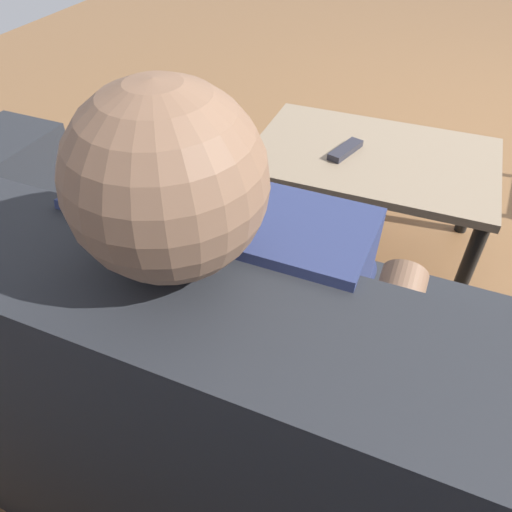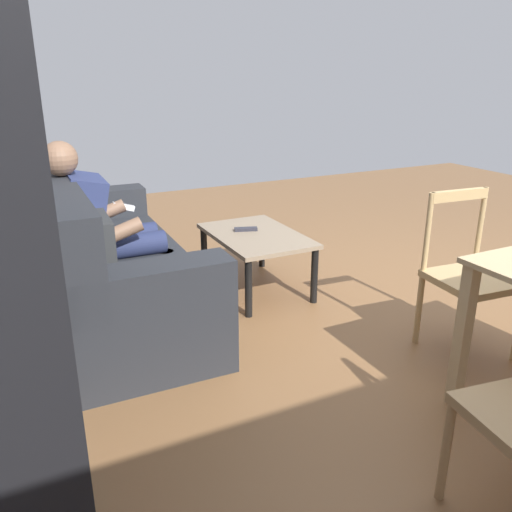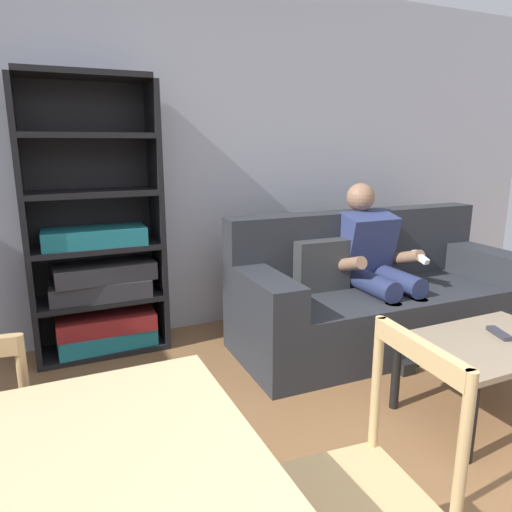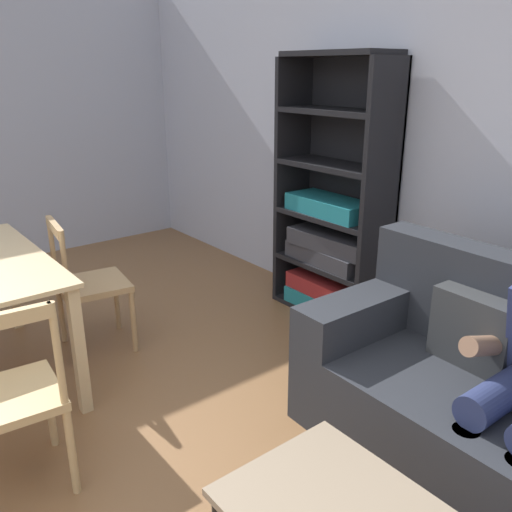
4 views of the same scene
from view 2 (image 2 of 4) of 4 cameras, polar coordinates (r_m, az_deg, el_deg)
name	(u,v)px [view 2 (image 2 of 4)]	position (r m, az deg, el deg)	size (l,w,h in m)	color
ground_plane	(462,317)	(3.79, 21.45, -6.16)	(9.11, 9.11, 0.00)	brown
couch	(107,265)	(3.60, -15.89, -0.94)	(2.15, 0.89, 0.95)	#282B30
person_lounging	(104,228)	(3.51, -16.13, 2.95)	(0.60, 0.88, 1.16)	navy
coffee_table	(256,241)	(3.84, 0.00, 1.60)	(0.89, 0.59, 0.43)	gray
tv_remote	(246,229)	(3.89, -1.12, 2.93)	(0.05, 0.17, 0.02)	#2D2D38
dining_chair_facing_couch	(469,277)	(3.20, 22.10, -2.14)	(0.45, 0.45, 0.92)	tan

